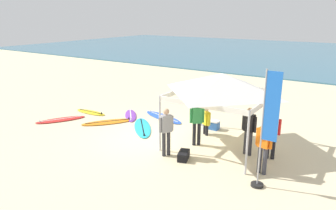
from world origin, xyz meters
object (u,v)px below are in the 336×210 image
person_black (249,128)px  surfboard_blue (163,117)px  surfboard_red (60,120)px  surfboard_orange (108,122)px  person_orange (264,144)px  surfboard_yellow (91,112)px  person_grey (166,129)px  canopy_tent (222,83)px  person_red (272,131)px  surfboard_purple (131,115)px  surfboard_cyan (142,127)px  cooler_box (213,125)px  banner_flag (265,136)px  gear_bag_near_tent (184,155)px  person_yellow (206,119)px  person_green (197,120)px

person_black → surfboard_blue: bearing=160.0°
surfboard_red → surfboard_blue: (3.75, 2.97, -0.00)m
surfboard_orange → surfboard_red: same height
person_orange → surfboard_yellow: bearing=170.9°
person_orange → person_grey: bearing=-169.9°
canopy_tent → person_red: bearing=-2.0°
surfboard_purple → person_orange: 7.49m
surfboard_cyan → cooler_box: bearing=31.7°
surfboard_cyan → person_orange: size_ratio=1.37×
surfboard_cyan → person_red: 5.55m
surfboard_yellow → banner_flag: (9.36, -2.28, 1.54)m
surfboard_red → person_grey: size_ratio=1.30×
person_orange → cooler_box: size_ratio=3.42×
surfboard_yellow → surfboard_purple: (1.99, 0.72, -0.00)m
person_black → person_red: 0.76m
person_black → gear_bag_near_tent: size_ratio=2.85×
surfboard_blue → person_yellow: (2.69, -0.83, 0.62)m
cooler_box → surfboard_yellow: bearing=-168.1°
surfboard_yellow → cooler_box: cooler_box is taller
person_red → person_yellow: (-2.85, 0.80, -0.33)m
canopy_tent → person_red: canopy_tent is taller
person_orange → person_red: bearing=95.0°
surfboard_orange → cooler_box: size_ratio=4.55×
person_grey → cooler_box: (0.19, 3.31, -0.79)m
person_green → gear_bag_near_tent: (0.24, -1.33, -0.85)m
surfboard_orange → person_red: bearing=2.8°
person_yellow → cooler_box: person_yellow is taller
surfboard_cyan → surfboard_red: (-3.82, -1.29, 0.00)m
surfboard_red → person_orange: size_ratio=1.30×
canopy_tent → surfboard_blue: (-3.66, 1.56, -2.35)m
surfboard_yellow → person_grey: 6.32m
person_grey → gear_bag_near_tent: (0.67, 0.07, -0.85)m
canopy_tent → surfboard_purple: size_ratio=1.84×
person_red → gear_bag_near_tent: bearing=-144.9°
surfboard_red → surfboard_orange: bearing=25.5°
surfboard_blue → cooler_box: bearing=-1.7°
surfboard_cyan → person_grey: 3.10m
surfboard_orange → banner_flag: size_ratio=0.67×
surfboard_purple → person_yellow: 4.20m
banner_flag → surfboard_red: bearing=176.0°
canopy_tent → surfboard_cyan: (-3.58, -0.12, -2.35)m
person_black → gear_bag_near_tent: 2.44m
person_black → surfboard_yellow: bearing=177.4°
surfboard_yellow → surfboard_purple: 2.11m
person_grey → surfboard_cyan: bearing=144.6°
surfboard_cyan → gear_bag_near_tent: (3.07, -1.64, 0.10)m
surfboard_purple → person_yellow: person_yellow is taller
surfboard_cyan → gear_bag_near_tent: gear_bag_near_tent is taller
canopy_tent → surfboard_orange: (-5.33, -0.42, -2.35)m
surfboard_blue → person_orange: (5.65, -2.82, 0.95)m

